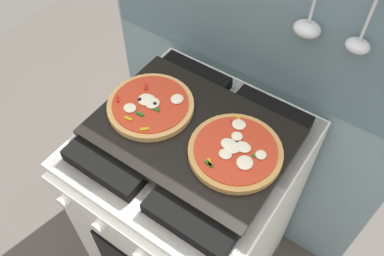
% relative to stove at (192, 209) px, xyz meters
% --- Properties ---
extents(ground_plane, '(4.00, 4.00, 0.00)m').
position_rel_stove_xyz_m(ground_plane, '(0.00, 0.00, -0.45)').
color(ground_plane, '#4C4742').
extents(kitchen_backsplash, '(1.10, 0.09, 1.55)m').
position_rel_stove_xyz_m(kitchen_backsplash, '(0.00, 0.34, 0.34)').
color(kitchen_backsplash, '#7A939E').
rests_on(kitchen_backsplash, ground_plane).
extents(stove, '(0.60, 0.64, 0.90)m').
position_rel_stove_xyz_m(stove, '(0.00, 0.00, 0.00)').
color(stove, white).
rests_on(stove, ground_plane).
extents(baking_tray, '(0.54, 0.38, 0.02)m').
position_rel_stove_xyz_m(baking_tray, '(0.00, 0.00, 0.46)').
color(baking_tray, black).
rests_on(baking_tray, stove).
extents(pizza_left, '(0.25, 0.25, 0.03)m').
position_rel_stove_xyz_m(pizza_left, '(-0.15, 0.00, 0.48)').
color(pizza_left, tan).
rests_on(pizza_left, baking_tray).
extents(pizza_right, '(0.25, 0.25, 0.03)m').
position_rel_stove_xyz_m(pizza_right, '(0.14, 0.00, 0.48)').
color(pizza_right, tan).
rests_on(pizza_right, baking_tray).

